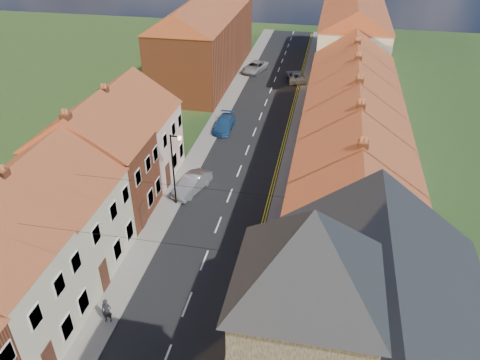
{
  "coord_description": "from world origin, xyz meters",
  "views": [
    {
      "loc": [
        7.01,
        -8.91,
        21.22
      ],
      "look_at": [
        1.46,
        19.02,
        3.5
      ],
      "focal_mm": 35.0,
      "sensor_mm": 36.0,
      "label": 1
    }
  ],
  "objects_px": {
    "pedestrian_left": "(107,311)",
    "car_distant_b": "(296,76)",
    "pedestrian_right": "(262,360)",
    "car_distant": "(255,67)",
    "car_mid": "(192,184)",
    "lamppost": "(174,166)",
    "car_far": "(224,124)"
  },
  "relations": [
    {
      "from": "car_mid",
      "to": "pedestrian_left",
      "type": "height_order",
      "value": "pedestrian_left"
    },
    {
      "from": "car_distant",
      "to": "car_far",
      "type": "bearing_deg",
      "value": -72.49
    },
    {
      "from": "car_distant",
      "to": "car_distant_b",
      "type": "height_order",
      "value": "car_distant"
    },
    {
      "from": "car_mid",
      "to": "car_far",
      "type": "relative_size",
      "value": 0.96
    },
    {
      "from": "car_far",
      "to": "pedestrian_right",
      "type": "height_order",
      "value": "pedestrian_right"
    },
    {
      "from": "car_far",
      "to": "car_distant_b",
      "type": "distance_m",
      "value": 17.05
    },
    {
      "from": "car_far",
      "to": "car_distant_b",
      "type": "relative_size",
      "value": 0.96
    },
    {
      "from": "car_far",
      "to": "car_distant_b",
      "type": "bearing_deg",
      "value": 69.35
    },
    {
      "from": "car_mid",
      "to": "pedestrian_right",
      "type": "height_order",
      "value": "pedestrian_right"
    },
    {
      "from": "lamppost",
      "to": "pedestrian_left",
      "type": "xyz_separation_m",
      "value": [
        -0.21,
        -12.18,
        -2.61
      ]
    },
    {
      "from": "pedestrian_left",
      "to": "pedestrian_right",
      "type": "xyz_separation_m",
      "value": [
        9.12,
        -1.49,
        -0.05
      ]
    },
    {
      "from": "lamppost",
      "to": "car_distant",
      "type": "xyz_separation_m",
      "value": [
        0.68,
        32.4,
        -2.86
      ]
    },
    {
      "from": "lamppost",
      "to": "car_far",
      "type": "relative_size",
      "value": 1.36
    },
    {
      "from": "car_mid",
      "to": "car_distant",
      "type": "relative_size",
      "value": 0.87
    },
    {
      "from": "pedestrian_left",
      "to": "pedestrian_right",
      "type": "bearing_deg",
      "value": -18.87
    },
    {
      "from": "car_far",
      "to": "lamppost",
      "type": "bearing_deg",
      "value": -92.97
    },
    {
      "from": "car_mid",
      "to": "pedestrian_right",
      "type": "distance_m",
      "value": 17.78
    },
    {
      "from": "pedestrian_left",
      "to": "car_distant_b",
      "type": "bearing_deg",
      "value": 71.34
    },
    {
      "from": "car_mid",
      "to": "pedestrian_left",
      "type": "xyz_separation_m",
      "value": [
        -0.82,
        -14.24,
        0.23
      ]
    },
    {
      "from": "car_distant_b",
      "to": "car_far",
      "type": "bearing_deg",
      "value": 55.29
    },
    {
      "from": "car_distant",
      "to": "pedestrian_left",
      "type": "distance_m",
      "value": 44.59
    },
    {
      "from": "pedestrian_right",
      "to": "car_distant",
      "type": "bearing_deg",
      "value": -97.07
    },
    {
      "from": "car_mid",
      "to": "car_distant",
      "type": "height_order",
      "value": "car_mid"
    },
    {
      "from": "car_far",
      "to": "pedestrian_right",
      "type": "relative_size",
      "value": 2.92
    },
    {
      "from": "pedestrian_left",
      "to": "car_distant_b",
      "type": "relative_size",
      "value": 0.35
    },
    {
      "from": "car_mid",
      "to": "car_far",
      "type": "distance_m",
      "value": 11.94
    },
    {
      "from": "lamppost",
      "to": "car_mid",
      "type": "xyz_separation_m",
      "value": [
        0.61,
        2.06,
        -2.84
      ]
    },
    {
      "from": "lamppost",
      "to": "car_mid",
      "type": "bearing_deg",
      "value": 73.47
    },
    {
      "from": "car_distant",
      "to": "pedestrian_right",
      "type": "bearing_deg",
      "value": -62.15
    },
    {
      "from": "car_far",
      "to": "pedestrian_right",
      "type": "xyz_separation_m",
      "value": [
        8.3,
        -27.66,
        0.23
      ]
    },
    {
      "from": "lamppost",
      "to": "car_distant",
      "type": "distance_m",
      "value": 32.54
    },
    {
      "from": "pedestrian_right",
      "to": "car_distant_b",
      "type": "bearing_deg",
      "value": -104.04
    }
  ]
}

